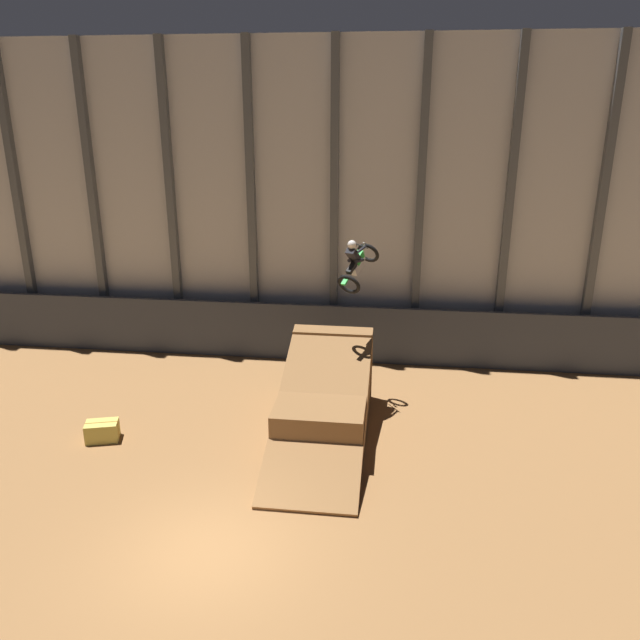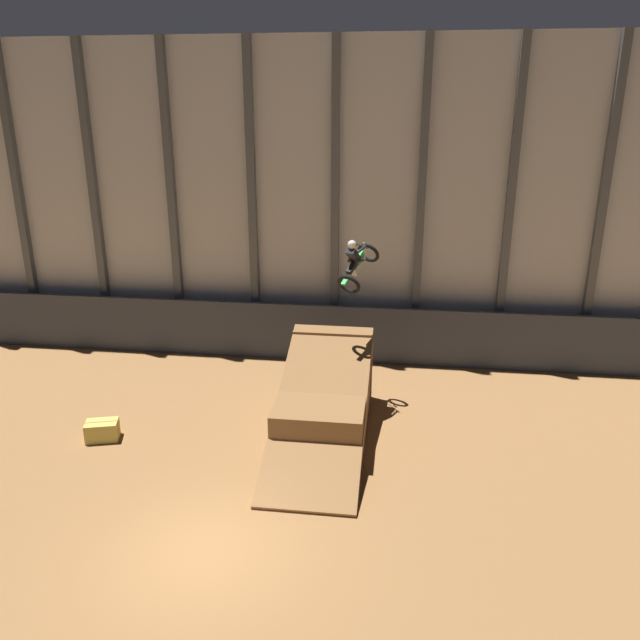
% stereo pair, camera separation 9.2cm
% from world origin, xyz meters
% --- Properties ---
extents(ground_plane, '(60.00, 60.00, 0.00)m').
position_xyz_m(ground_plane, '(0.00, 0.00, 0.00)').
color(ground_plane, olive).
extents(arena_back_wall, '(32.00, 0.40, 11.45)m').
position_xyz_m(arena_back_wall, '(-0.00, 11.77, 5.72)').
color(arena_back_wall, silver).
rests_on(arena_back_wall, ground_plane).
extents(lower_barrier, '(31.36, 0.20, 2.16)m').
position_xyz_m(lower_barrier, '(0.00, 11.00, 1.08)').
color(lower_barrier, '#383D47').
rests_on(lower_barrier, ground_plane).
extents(dirt_ramp, '(2.53, 6.52, 2.55)m').
position_xyz_m(dirt_ramp, '(1.90, 5.90, 0.84)').
color(dirt_ramp, brown).
rests_on(dirt_ramp, ground_plane).
extents(rider_bike_solo, '(1.35, 1.84, 1.70)m').
position_xyz_m(rider_bike_solo, '(2.64, 7.53, 4.66)').
color(rider_bike_solo, black).
extents(hay_bale_trackside, '(1.03, 0.83, 0.57)m').
position_xyz_m(hay_bale_trackside, '(-4.38, 4.25, 0.28)').
color(hay_bale_trackside, '#CCB751').
rests_on(hay_bale_trackside, ground_plane).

